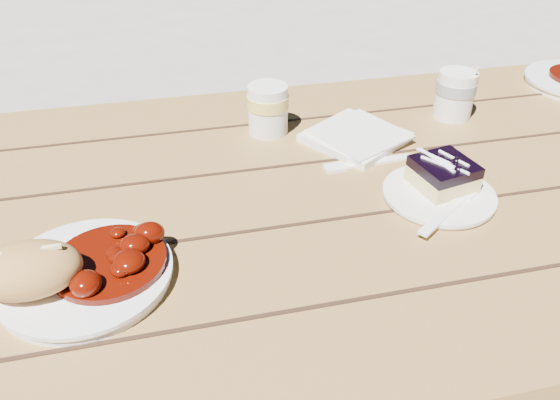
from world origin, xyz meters
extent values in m
cube|color=brown|center=(0.00, 0.00, 0.72)|extent=(2.00, 0.80, 0.05)
cube|color=brown|center=(0.00, 0.65, 0.44)|extent=(1.80, 0.25, 0.04)
cube|color=brown|center=(-0.80, 0.65, 0.21)|extent=(0.06, 0.06, 0.42)
cube|color=brown|center=(0.80, 0.65, 0.21)|extent=(0.06, 0.06, 0.42)
cylinder|color=white|center=(-0.45, -0.13, 0.76)|extent=(0.21, 0.21, 0.02)
ellipsoid|color=#BB8747|center=(-0.50, -0.15, 0.80)|extent=(0.12, 0.08, 0.06)
cylinder|color=white|center=(0.06, -0.06, 0.76)|extent=(0.16, 0.16, 0.01)
cube|color=#E7CD7E|center=(0.07, -0.05, 0.77)|extent=(0.10, 0.10, 0.03)
cube|color=black|center=(0.07, -0.05, 0.80)|extent=(0.10, 0.10, 0.02)
cylinder|color=white|center=(0.21, 0.19, 0.79)|extent=(0.07, 0.07, 0.09)
cube|color=white|center=(0.00, 0.14, 0.76)|extent=(0.21, 0.21, 0.01)
cylinder|color=white|center=(-0.15, 0.21, 0.79)|extent=(0.07, 0.07, 0.09)
camera|label=1|loc=(-0.33, -0.68, 1.22)|focal=35.00mm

